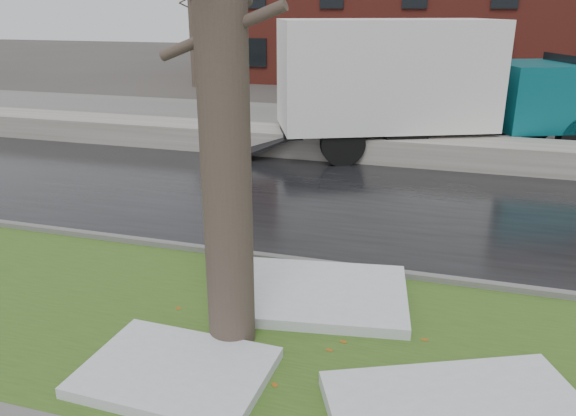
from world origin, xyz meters
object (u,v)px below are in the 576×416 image
(tree, at_px, (221,39))
(box_truck, at_px, (426,84))
(fire_hydrant, at_px, (227,245))
(worker, at_px, (317,98))

(tree, bearing_deg, box_truck, 81.53)
(fire_hydrant, xyz_separation_m, worker, (-0.64, 8.82, 1.15))
(fire_hydrant, relative_size, box_truck, 0.07)
(fire_hydrant, distance_m, worker, 8.92)
(tree, xyz_separation_m, box_truck, (1.70, 11.43, -1.83))
(fire_hydrant, distance_m, tree, 4.01)
(fire_hydrant, relative_size, tree, 0.11)
(worker, bearing_deg, box_truck, -177.41)
(fire_hydrant, height_order, box_truck, box_truck)
(worker, bearing_deg, tree, 88.04)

